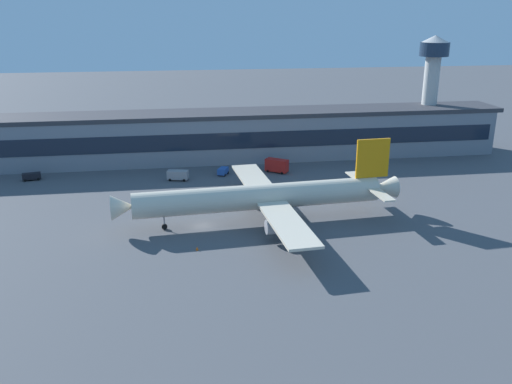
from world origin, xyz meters
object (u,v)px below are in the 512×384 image
object	(u,v)px
follow_me_car	(32,176)
crew_van	(177,175)
airliner	(264,197)
traffic_cone_0	(295,241)
stair_truck	(276,165)
baggage_tug	(223,171)
traffic_cone_1	(197,248)
control_tower	(431,80)

from	to	relation	value
follow_me_car	crew_van	distance (m)	36.89
airliner	follow_me_car	xyz separation A→B (m)	(-53.26, 36.75, -4.16)
follow_me_car	traffic_cone_0	bearing A→B (deg)	-40.33
stair_truck	crew_van	distance (m)	26.27
baggage_tug	traffic_cone_1	distance (m)	46.95
control_tower	baggage_tug	xyz separation A→B (m)	(-64.81, -18.76, -20.02)
stair_truck	traffic_cone_1	bearing A→B (deg)	-116.75
follow_me_car	traffic_cone_1	size ratio (longest dim) A/B	6.98
baggage_tug	crew_van	size ratio (longest dim) A/B	0.73
traffic_cone_0	traffic_cone_1	bearing A→B (deg)	-178.92
crew_van	traffic_cone_0	xyz separation A→B (m)	(20.78, -42.83, -1.09)
airliner	stair_truck	world-z (taller)	airliner
baggage_tug	traffic_cone_1	size ratio (longest dim) A/B	6.10
control_tower	crew_van	size ratio (longest dim) A/B	6.09
traffic_cone_0	traffic_cone_1	distance (m)	18.09
stair_truck	crew_van	xyz separation A→B (m)	(-26.07, -3.21, -0.52)
baggage_tug	crew_van	distance (m)	12.15
traffic_cone_1	traffic_cone_0	bearing A→B (deg)	1.08
baggage_tug	stair_truck	distance (m)	14.30
baggage_tug	airliner	bearing A→B (deg)	-81.56
stair_truck	traffic_cone_0	size ratio (longest dim) A/B	8.55
crew_van	traffic_cone_1	size ratio (longest dim) A/B	8.31
follow_me_car	traffic_cone_1	distance (m)	62.64
follow_me_car	crew_van	size ratio (longest dim) A/B	0.84
crew_van	baggage_tug	bearing A→B (deg)	13.73
stair_truck	traffic_cone_1	xyz separation A→B (m)	(-23.38, -46.38, -1.64)
follow_me_car	crew_van	bearing A→B (deg)	-8.96
airliner	stair_truck	size ratio (longest dim) A/B	9.39
control_tower	follow_me_car	distance (m)	115.90
baggage_tug	traffic_cone_1	world-z (taller)	baggage_tug
baggage_tug	follow_me_car	distance (m)	48.32
control_tower	stair_truck	size ratio (longest dim) A/B	5.44
airliner	baggage_tug	distance (m)	34.51
baggage_tug	traffic_cone_0	size ratio (longest dim) A/B	5.61
crew_van	traffic_cone_1	distance (m)	43.27
follow_me_car	traffic_cone_0	distance (m)	75.05
stair_truck	baggage_tug	bearing A→B (deg)	-178.67
stair_truck	follow_me_car	size ratio (longest dim) A/B	1.33
airliner	stair_truck	bearing A→B (deg)	74.89
airliner	stair_truck	xyz separation A→B (m)	(9.24, 34.22, -3.27)
traffic_cone_0	traffic_cone_1	size ratio (longest dim) A/B	1.09
stair_truck	follow_me_car	distance (m)	62.56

